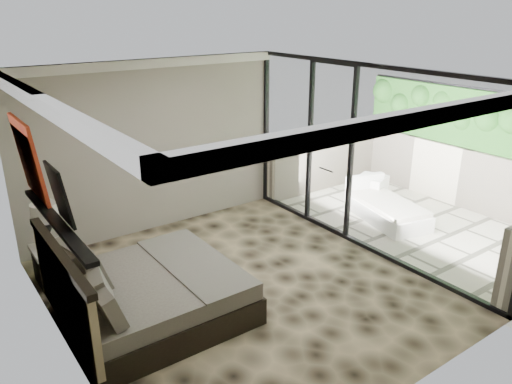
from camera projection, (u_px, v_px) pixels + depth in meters
floor at (242, 288)px, 6.68m from camera, size 5.00×5.00×0.00m
ceiling at (239, 77)px, 5.70m from camera, size 4.50×5.00×0.02m
back_wall at (155, 147)px, 8.08m from camera, size 4.50×0.02×2.80m
left_wall at (55, 236)px, 4.96m from camera, size 0.02×5.00×2.80m
glass_wall at (366, 160)px, 7.42m from camera, size 0.08×5.00×2.80m
terrace_slab at (418, 225)px, 8.75m from camera, size 3.00×5.00×0.12m
parapet_far at (468, 178)px, 9.28m from camera, size 0.30×5.00×1.10m
foliage_hedge at (477, 119)px, 8.89m from camera, size 0.36×4.60×1.10m
picture_ledge at (57, 222)px, 5.03m from camera, size 0.12×2.20×0.05m
bed at (146, 294)px, 5.93m from camera, size 2.04×1.97×1.12m
nightstand at (56, 263)px, 6.78m from camera, size 0.69×0.69×0.53m
table_lamp at (46, 220)px, 6.53m from camera, size 0.34×0.34×0.63m
abstract_canvas at (29, 159)px, 5.47m from camera, size 0.13×0.90×0.90m
framed_print at (60, 195)px, 4.85m from camera, size 0.11×0.50×0.60m
ottoman at (371, 189)px, 9.58m from camera, size 0.64×0.64×0.50m
lounger at (385, 209)px, 8.80m from camera, size 1.12×1.70×0.61m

